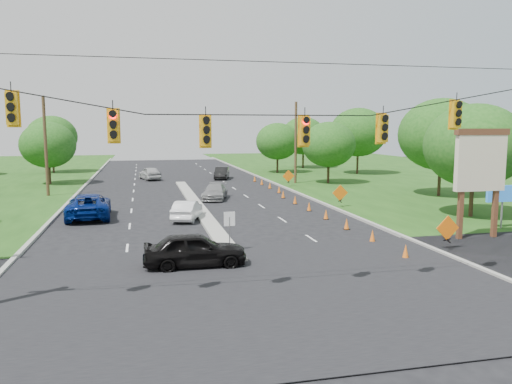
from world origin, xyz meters
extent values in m
plane|color=black|center=(0.00, 0.00, 0.00)|extent=(160.00, 160.00, 0.00)
cube|color=black|center=(0.00, 0.00, 0.00)|extent=(160.00, 14.00, 0.02)
cube|color=gray|center=(-10.10, 30.00, 0.00)|extent=(0.25, 110.00, 0.16)
cube|color=gray|center=(10.10, 30.00, 0.00)|extent=(0.25, 110.00, 0.16)
cube|color=gray|center=(0.00, 21.00, 0.00)|extent=(1.00, 34.00, 0.18)
cylinder|color=gray|center=(0.00, 6.00, 0.90)|extent=(0.06, 0.06, 1.80)
cube|color=white|center=(0.00, 6.00, 1.70)|extent=(0.55, 0.04, 0.70)
cylinder|color=black|center=(0.00, -1.00, 7.00)|extent=(24.00, 0.04, 0.04)
cube|color=#FDAF16|center=(-8.00, -1.00, 6.75)|extent=(0.34, 0.24, 1.00)
cube|color=#FDAF16|center=(-5.00, -1.00, 6.22)|extent=(0.34, 0.24, 1.00)
cube|color=#FDAF16|center=(-2.00, -1.00, 6.05)|extent=(0.34, 0.24, 1.00)
cube|color=#FDAF16|center=(1.50, -1.00, 6.05)|extent=(0.34, 0.24, 1.00)
cube|color=#FDAF16|center=(4.50, -1.00, 6.14)|extent=(0.34, 0.24, 1.00)
cube|color=#FDAF16|center=(7.50, -1.00, 6.66)|extent=(0.34, 0.24, 1.00)
cylinder|color=#422D1C|center=(-12.50, 30.00, 4.50)|extent=(0.28, 0.28, 9.00)
cylinder|color=#422D1C|center=(12.50, 35.00, 4.50)|extent=(0.28, 0.28, 9.00)
cube|color=#59331E|center=(12.90, 6.00, 2.20)|extent=(0.25, 0.25, 4.40)
cube|color=#59331E|center=(15.10, 6.00, 2.20)|extent=(0.25, 0.25, 4.40)
cube|color=beige|center=(14.00, 6.00, 4.30)|extent=(3.00, 0.35, 3.20)
cube|color=#59331E|center=(14.00, 6.00, 5.95)|extent=(3.20, 0.40, 0.35)
cylinder|color=gray|center=(17.20, 8.00, 1.20)|extent=(0.12, 0.12, 2.40)
cube|color=blue|center=(17.20, 8.00, 2.20)|extent=(2.20, 0.20, 1.00)
cone|color=orange|center=(7.93, 3.00, 0.35)|extent=(0.32, 0.32, 0.70)
cone|color=orange|center=(7.93, 6.50, 0.35)|extent=(0.32, 0.32, 0.70)
cone|color=orange|center=(7.93, 10.00, 0.35)|extent=(0.32, 0.32, 0.70)
cone|color=orange|center=(7.93, 13.50, 0.35)|extent=(0.32, 0.32, 0.70)
cone|color=orange|center=(7.93, 17.00, 0.35)|extent=(0.32, 0.32, 0.70)
cone|color=orange|center=(7.93, 20.50, 0.35)|extent=(0.32, 0.32, 0.70)
cone|color=orange|center=(7.93, 24.00, 0.35)|extent=(0.32, 0.32, 0.70)
cone|color=orange|center=(8.53, 27.50, 0.35)|extent=(0.32, 0.32, 0.70)
cone|color=orange|center=(8.53, 31.00, 0.35)|extent=(0.32, 0.32, 0.70)
cone|color=orange|center=(8.53, 34.50, 0.35)|extent=(0.32, 0.32, 0.70)
cone|color=orange|center=(8.53, 38.00, 0.35)|extent=(0.32, 0.32, 0.70)
cube|color=black|center=(10.80, 4.00, 0.55)|extent=(0.06, 0.58, 0.26)
cube|color=black|center=(10.80, 4.00, 0.55)|extent=(0.06, 0.58, 0.26)
cube|color=orange|center=(10.80, 4.00, 1.15)|extent=(1.27, 0.05, 1.27)
cube|color=black|center=(10.80, 18.00, 0.55)|extent=(0.06, 0.58, 0.26)
cube|color=black|center=(10.80, 18.00, 0.55)|extent=(0.06, 0.58, 0.26)
cube|color=orange|center=(10.80, 18.00, 1.15)|extent=(1.27, 0.05, 1.27)
cube|color=black|center=(10.80, 32.00, 0.55)|extent=(0.06, 0.58, 0.26)
cube|color=black|center=(10.80, 32.00, 0.55)|extent=(0.06, 0.58, 0.26)
cube|color=orange|center=(10.80, 32.00, 1.15)|extent=(1.27, 0.05, 1.27)
cylinder|color=black|center=(-14.00, 40.00, 1.26)|extent=(0.28, 0.28, 2.52)
ellipsoid|color=#194C14|center=(-14.00, 40.00, 4.34)|extent=(5.88, 5.88, 5.04)
cylinder|color=black|center=(-16.00, 55.00, 1.44)|extent=(0.28, 0.28, 2.88)
ellipsoid|color=#194C14|center=(-16.00, 55.00, 4.96)|extent=(6.72, 6.72, 5.76)
cylinder|color=black|center=(18.00, 12.00, 1.44)|extent=(0.28, 0.28, 2.88)
ellipsoid|color=#194C14|center=(18.00, 12.00, 4.96)|extent=(6.72, 6.72, 5.76)
cylinder|color=black|center=(22.00, 22.00, 1.62)|extent=(0.28, 0.28, 3.24)
ellipsoid|color=#194C14|center=(22.00, 22.00, 5.58)|extent=(7.56, 7.56, 6.48)
cylinder|color=black|center=(16.00, 34.00, 1.26)|extent=(0.28, 0.28, 2.52)
ellipsoid|color=#194C14|center=(16.00, 34.00, 4.34)|extent=(5.88, 5.88, 5.04)
cylinder|color=black|center=(24.00, 44.00, 1.62)|extent=(0.28, 0.28, 3.24)
ellipsoid|color=#194C14|center=(24.00, 44.00, 5.58)|extent=(7.56, 7.56, 6.48)
cylinder|color=black|center=(20.00, 55.00, 1.44)|extent=(0.28, 0.28, 2.88)
ellipsoid|color=#194C14|center=(20.00, 55.00, 4.96)|extent=(6.72, 6.72, 5.76)
cylinder|color=black|center=(14.00, 48.00, 1.26)|extent=(0.28, 0.28, 2.52)
ellipsoid|color=#194C14|center=(14.00, 48.00, 4.34)|extent=(5.88, 5.88, 5.04)
imported|color=black|center=(-1.94, 3.84, 0.78)|extent=(4.59, 1.89, 1.56)
imported|color=white|center=(-1.26, 15.40, 0.66)|extent=(2.51, 4.25, 1.32)
imported|color=navy|center=(-7.77, 17.67, 0.85)|extent=(3.08, 6.22, 1.69)
imported|color=gray|center=(1.96, 24.61, 0.67)|extent=(3.06, 4.94, 1.34)
imported|color=#B1B1B1|center=(-3.24, 42.83, 0.78)|extent=(2.89, 4.87, 1.55)
imported|color=black|center=(5.29, 41.79, 0.72)|extent=(2.56, 4.62, 1.44)
camera|label=1|loc=(-4.14, -17.88, 6.16)|focal=35.00mm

